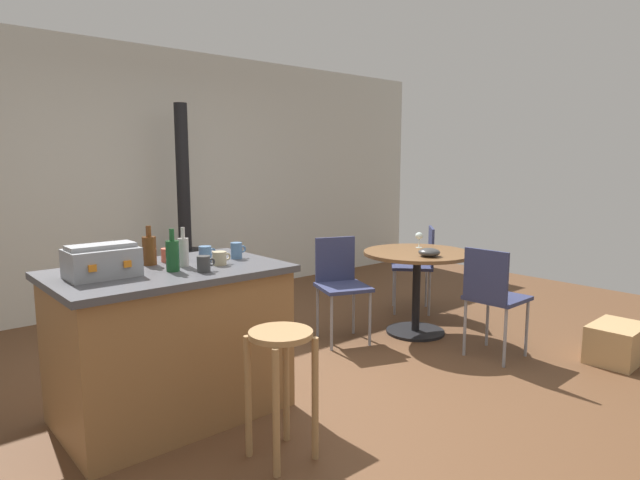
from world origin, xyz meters
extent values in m
plane|color=brown|center=(0.00, 0.00, 0.00)|extent=(8.80, 8.80, 0.00)
cube|color=beige|center=(0.00, 2.81, 1.35)|extent=(8.00, 0.10, 2.70)
cube|color=olive|center=(-0.97, 0.25, 0.43)|extent=(1.26, 0.80, 0.86)
cube|color=#424247|center=(-0.97, 0.25, 0.88)|extent=(1.32, 0.86, 0.04)
cylinder|color=#A37A4C|center=(-0.64, -0.46, 0.32)|extent=(0.04, 0.04, 0.65)
cylinder|color=#A37A4C|center=(-0.89, -0.46, 0.32)|extent=(0.04, 0.04, 0.65)
cylinder|color=#A37A4C|center=(-0.89, -0.70, 0.32)|extent=(0.04, 0.04, 0.65)
cylinder|color=#A37A4C|center=(-0.64, -0.70, 0.32)|extent=(0.04, 0.04, 0.65)
cylinder|color=#A37A4C|center=(-0.76, -0.58, 0.66)|extent=(0.33, 0.33, 0.03)
cylinder|color=black|center=(1.36, 0.28, 0.01)|extent=(0.52, 0.52, 0.02)
cylinder|color=black|center=(1.36, 0.28, 0.35)|extent=(0.07, 0.07, 0.71)
cylinder|color=brown|center=(1.36, 0.28, 0.72)|extent=(0.94, 0.94, 0.03)
cube|color=navy|center=(1.89, 0.77, 0.47)|extent=(0.57, 0.57, 0.03)
cube|color=navy|center=(2.02, 0.63, 0.67)|extent=(0.28, 0.26, 0.40)
cylinder|color=gray|center=(1.88, 0.53, 0.23)|extent=(0.02, 0.02, 0.45)
cylinder|color=gray|center=(2.13, 0.76, 0.23)|extent=(0.02, 0.02, 0.45)
cylinder|color=gray|center=(1.90, 1.01, 0.23)|extent=(0.02, 0.02, 0.45)
cylinder|color=gray|center=(1.65, 0.78, 0.23)|extent=(0.02, 0.02, 0.45)
cube|color=navy|center=(0.71, 0.53, 0.47)|extent=(0.52, 0.52, 0.03)
cube|color=navy|center=(0.78, 0.70, 0.67)|extent=(0.34, 0.15, 0.40)
cylinder|color=gray|center=(0.93, 0.62, 0.23)|extent=(0.02, 0.02, 0.46)
cylinder|color=gray|center=(0.61, 0.75, 0.23)|extent=(0.02, 0.02, 0.46)
cylinder|color=gray|center=(0.49, 0.43, 0.23)|extent=(0.02, 0.02, 0.46)
cylinder|color=gray|center=(0.81, 0.31, 0.23)|extent=(0.02, 0.02, 0.46)
cube|color=navy|center=(1.39, -0.50, 0.47)|extent=(0.41, 0.41, 0.03)
cube|color=navy|center=(1.20, -0.51, 0.67)|extent=(0.04, 0.36, 0.40)
cylinder|color=gray|center=(1.21, -0.34, 0.23)|extent=(0.02, 0.02, 0.46)
cylinder|color=gray|center=(1.23, -0.68, 0.23)|extent=(0.02, 0.02, 0.46)
cylinder|color=gray|center=(1.57, -0.66, 0.23)|extent=(0.02, 0.02, 0.46)
cylinder|color=gray|center=(1.55, -0.33, 0.23)|extent=(0.02, 0.02, 0.46)
cylinder|color=black|center=(0.17, 2.31, 0.03)|extent=(0.37, 0.37, 0.06)
cylinder|color=black|center=(0.17, 2.31, 0.34)|extent=(0.44, 0.44, 0.57)
cube|color=#2D2826|center=(0.17, 2.09, 0.34)|extent=(0.20, 0.02, 0.20)
cylinder|color=black|center=(0.17, 2.31, 1.36)|extent=(0.13, 0.13, 1.47)
cube|color=gray|center=(-1.34, 0.26, 0.98)|extent=(0.36, 0.25, 0.16)
cube|color=gray|center=(-1.34, 0.26, 1.07)|extent=(0.34, 0.15, 0.02)
cube|color=orange|center=(-1.43, 0.13, 0.98)|extent=(0.04, 0.01, 0.04)
cube|color=orange|center=(-1.25, 0.13, 0.98)|extent=(0.04, 0.01, 0.04)
cylinder|color=#603314|center=(-1.00, 0.42, 0.99)|extent=(0.08, 0.08, 0.17)
cylinder|color=#603314|center=(-1.00, 0.42, 1.11)|extent=(0.03, 0.03, 0.07)
cylinder|color=#B7B2AD|center=(-0.87, 0.24, 0.98)|extent=(0.06, 0.06, 0.17)
cylinder|color=#B7B2AD|center=(-0.87, 0.24, 1.10)|extent=(0.02, 0.02, 0.07)
cylinder|color=#194C23|center=(-0.98, 0.15, 0.99)|extent=(0.08, 0.08, 0.18)
cylinder|color=#194C23|center=(-0.98, 0.15, 1.11)|extent=(0.03, 0.03, 0.07)
cylinder|color=#4C7099|center=(-0.68, 0.33, 0.95)|extent=(0.08, 0.08, 0.09)
torus|color=#4C7099|center=(-0.63, 0.33, 0.95)|extent=(0.05, 0.01, 0.05)
cylinder|color=tan|center=(-0.68, 0.14, 0.94)|extent=(0.08, 0.08, 0.08)
torus|color=tan|center=(-0.63, 0.14, 0.95)|extent=(0.05, 0.01, 0.05)
cylinder|color=#DB6651|center=(-0.87, 0.45, 0.94)|extent=(0.08, 0.08, 0.08)
torus|color=#DB6651|center=(-0.82, 0.45, 0.95)|extent=(0.05, 0.01, 0.05)
cylinder|color=#383838|center=(-0.86, 0.02, 0.95)|extent=(0.08, 0.08, 0.09)
torus|color=#383838|center=(-0.81, 0.02, 0.95)|extent=(0.05, 0.01, 0.05)
cylinder|color=#4C7099|center=(-0.49, 0.26, 0.95)|extent=(0.07, 0.07, 0.10)
torus|color=#4C7099|center=(-0.44, 0.26, 0.96)|extent=(0.05, 0.01, 0.05)
cylinder|color=silver|center=(1.54, 0.40, 0.74)|extent=(0.06, 0.06, 0.00)
cylinder|color=silver|center=(1.54, 0.40, 0.78)|extent=(0.01, 0.01, 0.08)
ellipsoid|color=silver|center=(1.54, 0.40, 0.85)|extent=(0.07, 0.07, 0.06)
ellipsoid|color=#383838|center=(1.25, 0.06, 0.77)|extent=(0.18, 0.18, 0.07)
cube|color=tan|center=(1.99, -1.17, 0.14)|extent=(0.49, 0.36, 0.29)
camera|label=1|loc=(-2.30, -2.66, 1.52)|focal=29.97mm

